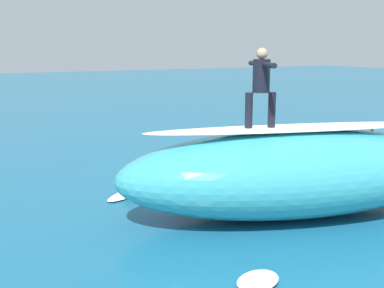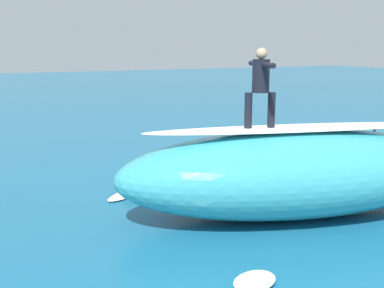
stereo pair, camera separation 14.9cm
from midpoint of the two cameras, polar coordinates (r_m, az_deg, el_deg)
ground_plane at (r=12.70m, az=5.50°, el=-5.27°), size 120.00×120.00×0.00m
wave_crest at (r=10.66m, az=12.61°, el=-3.44°), size 8.36×4.77×1.93m
wave_foam_lip at (r=10.45m, az=12.85°, el=1.88°), size 6.74×2.71×0.08m
surfboard_riding at (r=10.14m, az=8.58°, el=1.72°), size 1.93×1.08×0.07m
surfer_riding at (r=10.01m, az=8.76°, el=7.44°), size 0.64×1.55×1.68m
surfboard_paddling at (r=12.39m, az=-6.34°, el=-5.53°), size 2.18×1.66×0.08m
surfer_paddling at (r=12.44m, az=-5.99°, el=-4.61°), size 1.58×1.10×0.31m
buoy_marker at (r=15.19m, az=21.27°, el=-1.68°), size 0.76×0.76×1.29m
foam_patch_near at (r=12.31m, az=12.13°, el=-5.63°), size 1.17×1.14×0.16m
foam_patch_mid at (r=7.81m, az=8.16°, el=-16.11°), size 0.95×0.80×0.14m
foam_patch_far at (r=10.86m, az=10.72°, el=-7.97°), size 1.12×1.17×0.16m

